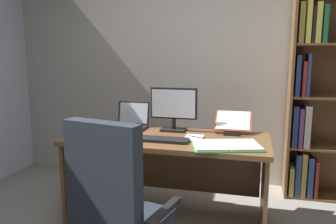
{
  "coord_description": "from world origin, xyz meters",
  "views": [
    {
      "loc": [
        0.49,
        -1.75,
        1.43
      ],
      "look_at": [
        -0.19,
        0.86,
        0.96
      ],
      "focal_mm": 35.82,
      "sensor_mm": 36.0,
      "label": 1
    }
  ],
  "objects_px": {
    "office_chair": "(116,217)",
    "laptop": "(130,123)",
    "keyboard": "(162,140)",
    "computer_mouse": "(127,136)",
    "reading_stand_with_book": "(233,123)",
    "desk": "(169,157)",
    "bookshelf": "(320,100)",
    "open_binder": "(227,146)",
    "notepad": "(194,138)",
    "pen": "(196,137)",
    "monitor": "(174,110)"
  },
  "relations": [
    {
      "from": "laptop",
      "to": "open_binder",
      "type": "distance_m",
      "value": 1.03
    },
    {
      "from": "office_chair",
      "to": "keyboard",
      "type": "relative_size",
      "value": 2.53
    },
    {
      "from": "laptop",
      "to": "pen",
      "type": "height_order",
      "value": "laptop"
    },
    {
      "from": "desk",
      "to": "monitor",
      "type": "bearing_deg",
      "value": 91.36
    },
    {
      "from": "pen",
      "to": "keyboard",
      "type": "bearing_deg",
      "value": -149.21
    },
    {
      "from": "office_chair",
      "to": "notepad",
      "type": "height_order",
      "value": "office_chair"
    },
    {
      "from": "keyboard",
      "to": "notepad",
      "type": "xyz_separation_m",
      "value": [
        0.23,
        0.15,
        -0.01
      ]
    },
    {
      "from": "reading_stand_with_book",
      "to": "bookshelf",
      "type": "bearing_deg",
      "value": 34.49
    },
    {
      "from": "keyboard",
      "to": "open_binder",
      "type": "xyz_separation_m",
      "value": [
        0.51,
        -0.05,
        -0.0
      ]
    },
    {
      "from": "bookshelf",
      "to": "reading_stand_with_book",
      "type": "relative_size",
      "value": 6.45
    },
    {
      "from": "desk",
      "to": "keyboard",
      "type": "bearing_deg",
      "value": -91.04
    },
    {
      "from": "desk",
      "to": "notepad",
      "type": "relative_size",
      "value": 8.02
    },
    {
      "from": "bookshelf",
      "to": "reading_stand_with_book",
      "type": "distance_m",
      "value": 0.98
    },
    {
      "from": "open_binder",
      "to": "notepad",
      "type": "bearing_deg",
      "value": 129.22
    },
    {
      "from": "pen",
      "to": "notepad",
      "type": "bearing_deg",
      "value": 180.0
    },
    {
      "from": "desk",
      "to": "monitor",
      "type": "xyz_separation_m",
      "value": [
        -0.0,
        0.17,
        0.39
      ]
    },
    {
      "from": "desk",
      "to": "office_chair",
      "type": "height_order",
      "value": "office_chair"
    },
    {
      "from": "monitor",
      "to": "desk",
      "type": "bearing_deg",
      "value": -88.64
    },
    {
      "from": "bookshelf",
      "to": "laptop",
      "type": "xyz_separation_m",
      "value": [
        -1.75,
        -0.61,
        -0.19
      ]
    },
    {
      "from": "keyboard",
      "to": "laptop",
      "type": "bearing_deg",
      "value": 137.0
    },
    {
      "from": "bookshelf",
      "to": "open_binder",
      "type": "height_order",
      "value": "bookshelf"
    },
    {
      "from": "monitor",
      "to": "computer_mouse",
      "type": "bearing_deg",
      "value": -127.59
    },
    {
      "from": "keyboard",
      "to": "bookshelf",
      "type": "bearing_deg",
      "value": 36.99
    },
    {
      "from": "monitor",
      "to": "pen",
      "type": "height_order",
      "value": "monitor"
    },
    {
      "from": "laptop",
      "to": "reading_stand_with_book",
      "type": "relative_size",
      "value": 0.99
    },
    {
      "from": "open_binder",
      "to": "pen",
      "type": "distance_m",
      "value": 0.33
    },
    {
      "from": "desk",
      "to": "notepad",
      "type": "distance_m",
      "value": 0.31
    },
    {
      "from": "computer_mouse",
      "to": "notepad",
      "type": "xyz_separation_m",
      "value": [
        0.53,
        0.15,
        -0.02
      ]
    },
    {
      "from": "laptop",
      "to": "computer_mouse",
      "type": "bearing_deg",
      "value": -72.96
    },
    {
      "from": "keyboard",
      "to": "open_binder",
      "type": "bearing_deg",
      "value": -5.55
    },
    {
      "from": "open_binder",
      "to": "pen",
      "type": "xyz_separation_m",
      "value": [
        -0.26,
        0.2,
        0.0
      ]
    },
    {
      "from": "office_chair",
      "to": "pen",
      "type": "relative_size",
      "value": 7.58
    },
    {
      "from": "reading_stand_with_book",
      "to": "pen",
      "type": "relative_size",
      "value": 2.26
    },
    {
      "from": "desk",
      "to": "computer_mouse",
      "type": "relative_size",
      "value": 16.19
    },
    {
      "from": "keyboard",
      "to": "pen",
      "type": "height_order",
      "value": "keyboard"
    },
    {
      "from": "reading_stand_with_book",
      "to": "desk",
      "type": "bearing_deg",
      "value": -156.28
    },
    {
      "from": "reading_stand_with_book",
      "to": "open_binder",
      "type": "height_order",
      "value": "reading_stand_with_book"
    },
    {
      "from": "computer_mouse",
      "to": "notepad",
      "type": "bearing_deg",
      "value": 15.72
    },
    {
      "from": "keyboard",
      "to": "office_chair",
      "type": "bearing_deg",
      "value": -96.74
    },
    {
      "from": "open_binder",
      "to": "pen",
      "type": "height_order",
      "value": "open_binder"
    },
    {
      "from": "open_binder",
      "to": "bookshelf",
      "type": "bearing_deg",
      "value": 36.5
    },
    {
      "from": "keyboard",
      "to": "computer_mouse",
      "type": "relative_size",
      "value": 4.04
    },
    {
      "from": "office_chair",
      "to": "keyboard",
      "type": "bearing_deg",
      "value": 96.17
    },
    {
      "from": "office_chair",
      "to": "reading_stand_with_book",
      "type": "distance_m",
      "value": 1.4
    },
    {
      "from": "desk",
      "to": "laptop",
      "type": "height_order",
      "value": "laptop"
    },
    {
      "from": "reading_stand_with_book",
      "to": "notepad",
      "type": "distance_m",
      "value": 0.43
    },
    {
      "from": "office_chair",
      "to": "laptop",
      "type": "distance_m",
      "value": 1.24
    },
    {
      "from": "monitor",
      "to": "open_binder",
      "type": "height_order",
      "value": "monitor"
    },
    {
      "from": "laptop",
      "to": "computer_mouse",
      "type": "relative_size",
      "value": 3.01
    },
    {
      "from": "bookshelf",
      "to": "laptop",
      "type": "bearing_deg",
      "value": -160.79
    }
  ]
}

